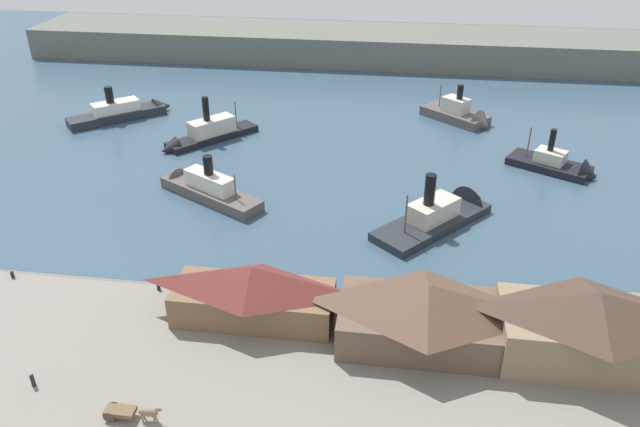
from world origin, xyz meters
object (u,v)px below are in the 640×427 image
object	(u,v)px
ferry_outer_harbor	(204,135)
ferry_approaching_west	(446,212)
ferry_shed_customs_shed	(426,312)
ferry_moored_east	(462,115)
ferry_approaching_east	(202,187)
ferry_shed_east_terminal	(592,326)
mooring_post_center_east	(159,287)
mooring_post_east	(12,275)
pedestrian_by_tram	(33,380)
ferry_departing_north	(126,111)
ferry_moored_west	(562,166)
horse_cart	(130,412)
ferry_shed_central_terminal	(253,292)

from	to	relation	value
ferry_outer_harbor	ferry_approaching_west	xyz separation A→B (m)	(46.67, -24.54, -0.30)
ferry_shed_customs_shed	ferry_moored_east	distance (m)	73.93
ferry_approaching_east	ferry_approaching_west	bearing A→B (deg)	-3.49
ferry_shed_east_terminal	ferry_outer_harbor	bearing A→B (deg)	137.35
mooring_post_center_east	ferry_approaching_east	size ratio (longest dim) A/B	0.04
mooring_post_east	mooring_post_center_east	world-z (taller)	same
pedestrian_by_tram	ferry_outer_harbor	size ratio (longest dim) A/B	0.09
ferry_outer_harbor	ferry_departing_north	world-z (taller)	ferry_outer_harbor
ferry_departing_north	ferry_approaching_west	distance (m)	76.18
mooring_post_east	ferry_outer_harbor	distance (m)	51.16
ferry_approaching_west	mooring_post_center_east	bearing A→B (deg)	-145.40
ferry_approaching_east	ferry_departing_north	bearing A→B (deg)	129.83
ferry_moored_west	ferry_moored_east	size ratio (longest dim) A/B	1.03
ferry_shed_customs_shed	ferry_departing_north	bearing A→B (deg)	134.12
mooring_post_center_east	ferry_approaching_west	bearing A→B (deg)	34.60
horse_cart	ferry_approaching_east	bearing A→B (deg)	99.39
ferry_approaching_east	pedestrian_by_tram	bearing A→B (deg)	-94.69
ferry_shed_central_terminal	horse_cart	xyz separation A→B (m)	(-8.34, -16.91, -2.73)
ferry_shed_east_terminal	ferry_moored_west	distance (m)	51.96
mooring_post_east	ferry_approaching_east	xyz separation A→B (m)	(16.91, 28.02, -0.08)
ferry_outer_harbor	ferry_departing_north	xyz separation A→B (m)	(-20.83, 10.79, -0.06)
mooring_post_east	ferry_moored_east	xyz separation A→B (m)	(61.91, 68.50, -0.14)
ferry_departing_north	ferry_outer_harbor	bearing A→B (deg)	-27.39
ferry_moored_east	pedestrian_by_tram	bearing A→B (deg)	-119.49
ferry_outer_harbor	mooring_post_center_east	bearing A→B (deg)	-79.09
ferry_moored_west	ferry_approaching_west	bearing A→B (deg)	-136.56
ferry_moored_east	ferry_departing_north	size ratio (longest dim) A/B	0.80
ferry_shed_east_terminal	mooring_post_center_east	distance (m)	51.16
mooring_post_east	ferry_shed_customs_shed	bearing A→B (deg)	-5.19
horse_cart	mooring_post_center_east	distance (m)	21.10
ferry_shed_central_terminal	ferry_moored_west	xyz separation A→B (m)	(44.98, 49.27, -3.78)
ferry_shed_central_terminal	ferry_approaching_west	bearing A→B (deg)	50.85
ferry_moored_west	ferry_shed_customs_shed	bearing A→B (deg)	-116.32
ferry_shed_central_terminal	ferry_moored_west	bearing A→B (deg)	47.61
ferry_shed_east_terminal	ferry_approaching_west	xyz separation A→B (m)	(-13.69, 31.05, -4.35)
pedestrian_by_tram	ferry_outer_harbor	bearing A→B (deg)	92.40
ferry_shed_central_terminal	ferry_outer_harbor	xyz separation A→B (m)	(-22.95, 53.67, -3.23)
ferry_shed_customs_shed	pedestrian_by_tram	bearing A→B (deg)	-162.19
horse_cart	ferry_approaching_west	world-z (taller)	ferry_approaching_west
ferry_moored_east	ferry_moored_west	bearing A→B (deg)	-54.35
horse_cart	mooring_post_center_east	xyz separation A→B (m)	(-4.97, 20.50, -0.47)
ferry_shed_customs_shed	pedestrian_by_tram	world-z (taller)	ferry_shed_customs_shed
horse_cart	ferry_moored_west	world-z (taller)	ferry_moored_west
ferry_shed_central_terminal	ferry_approaching_east	world-z (taller)	ferry_shed_central_terminal
mooring_post_east	mooring_post_center_east	size ratio (longest dim) A/B	1.00
ferry_outer_harbor	ferry_departing_north	distance (m)	23.45
mooring_post_center_east	ferry_departing_north	world-z (taller)	ferry_departing_north
ferry_outer_harbor	ferry_moored_east	size ratio (longest dim) A/B	1.17
pedestrian_by_tram	ferry_moored_west	distance (m)	90.90
ferry_departing_north	ferry_approaching_west	bearing A→B (deg)	-27.63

